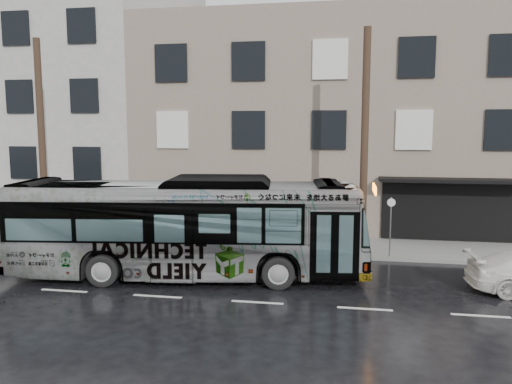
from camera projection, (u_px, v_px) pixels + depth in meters
ground at (183, 274)px, 18.16m from camera, size 120.00×120.00×0.00m
sidewalk at (216, 242)px, 22.94m from camera, size 90.00×3.60×0.15m
building_taupe at (332, 124)px, 29.02m from camera, size 20.00×12.00×11.00m
utility_pole_front at (364, 144)px, 19.69m from camera, size 0.30×0.30×9.00m
utility_pole_rear at (42, 142)px, 22.08m from camera, size 0.30×0.30×9.00m
sign_post at (390, 227)px, 19.92m from camera, size 0.06×0.06×2.40m
bus at (183, 227)px, 17.66m from camera, size 13.09×4.59×3.57m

